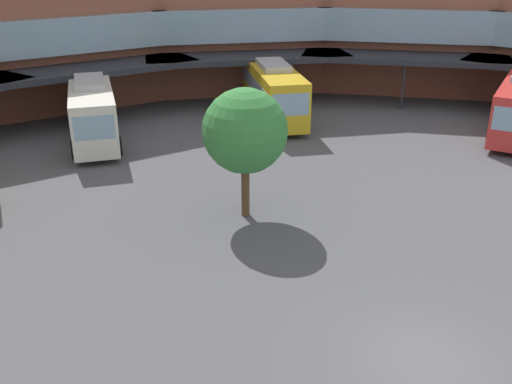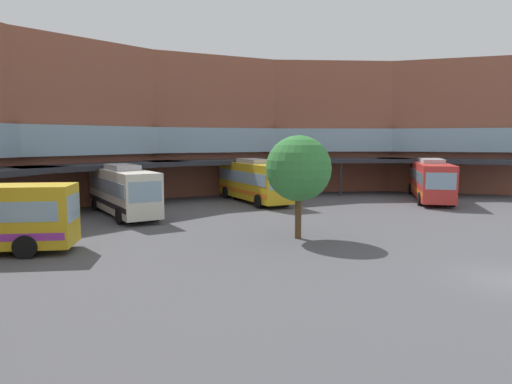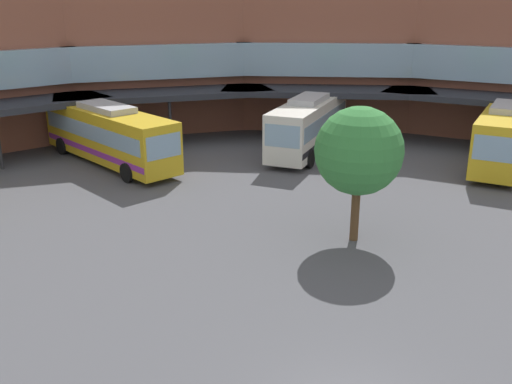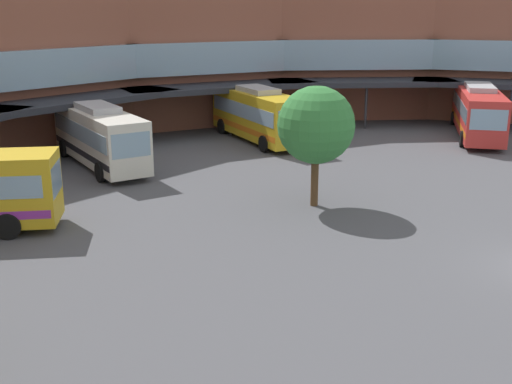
% 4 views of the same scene
% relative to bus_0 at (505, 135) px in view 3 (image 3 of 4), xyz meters
% --- Properties ---
extents(station_building, '(76.08, 39.64, 13.53)m').
position_rel_bus_0_xyz_m(station_building, '(-14.77, 1.49, 4.60)').
color(station_building, '#93543F').
rests_on(station_building, ground).
extents(bus_0, '(7.84, 9.92, 3.79)m').
position_rel_bus_0_xyz_m(bus_0, '(0.00, 0.00, 0.00)').
color(bus_0, gold).
rests_on(bus_0, ground).
extents(bus_1, '(9.15, 10.95, 3.68)m').
position_rel_bus_0_xyz_m(bus_1, '(-23.74, 3.11, -0.05)').
color(bus_1, gold).
rests_on(bus_1, ground).
extents(bus_4, '(7.01, 10.20, 3.70)m').
position_rel_bus_0_xyz_m(bus_4, '(-11.09, 4.49, -0.05)').
color(bus_4, silver).
rests_on(bus_4, ground).
extents(plaza_tree, '(3.63, 3.63, 5.73)m').
position_rel_bus_0_xyz_m(plaza_tree, '(-11.87, -9.84, 1.98)').
color(plaza_tree, brown).
rests_on(plaza_tree, ground).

